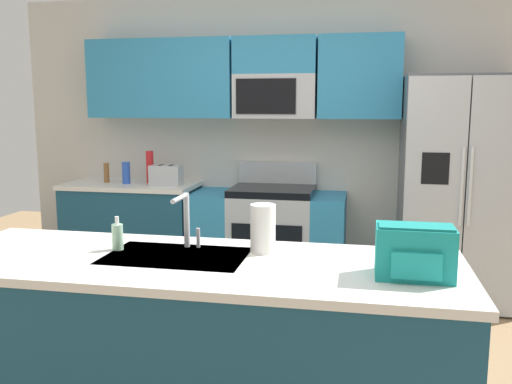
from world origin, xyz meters
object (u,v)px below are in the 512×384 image
object	(u,v)px
sink_faucet	(186,216)
paper_towel_roll	(263,229)
backpack	(415,251)
pepper_mill	(107,173)
bottle_red	(150,167)
soap_dispenser	(118,236)
toaster	(166,175)
range_oven	(268,237)
refrigerator	(457,191)
bottle_blue	(126,173)

from	to	relation	value
sink_faucet	paper_towel_roll	world-z (taller)	sink_faucet
backpack	pepper_mill	bearing A→B (deg)	137.15
bottle_red	soap_dispenser	world-z (taller)	bottle_red
toaster	paper_towel_roll	xyz separation A→B (m)	(1.27, -2.07, 0.03)
pepper_mill	range_oven	bearing A→B (deg)	0.09
refrigerator	paper_towel_roll	distance (m)	2.39
toaster	range_oven	bearing A→B (deg)	3.23
bottle_red	refrigerator	bearing A→B (deg)	-2.23
toaster	pepper_mill	size ratio (longest dim) A/B	1.54
toaster	backpack	xyz separation A→B (m)	(1.97, -2.34, 0.03)
pepper_mill	bottle_blue	distance (m)	0.22
toaster	sink_faucet	distance (m)	2.25
backpack	paper_towel_roll	bearing A→B (deg)	158.88
sink_faucet	backpack	xyz separation A→B (m)	(1.09, -0.27, -0.05)
pepper_mill	paper_towel_roll	xyz separation A→B (m)	(1.88, -2.12, 0.03)
refrigerator	toaster	world-z (taller)	refrigerator
pepper_mill	backpack	distance (m)	3.51
range_oven	backpack	distance (m)	2.67
paper_towel_roll	bottle_red	bearing A→B (deg)	124.14
range_oven	toaster	world-z (taller)	range_oven
bottle_blue	range_oven	bearing A→B (deg)	1.68
range_oven	sink_faucet	bearing A→B (deg)	-91.38
bottle_blue	sink_faucet	distance (m)	2.44
paper_towel_roll	backpack	bearing A→B (deg)	-21.12
range_oven	sink_faucet	size ratio (longest dim) A/B	4.82
backpack	toaster	bearing A→B (deg)	130.11
bottle_blue	backpack	xyz separation A→B (m)	(2.36, -2.35, 0.02)
refrigerator	pepper_mill	bearing A→B (deg)	178.72
refrigerator	bottle_blue	world-z (taller)	refrigerator
bottle_blue	sink_faucet	xyz separation A→B (m)	(1.27, -2.08, 0.07)
pepper_mill	bottle_blue	world-z (taller)	bottle_blue
toaster	paper_towel_roll	size ratio (longest dim) A/B	1.17
bottle_red	soap_dispenser	size ratio (longest dim) A/B	1.75
paper_towel_roll	backpack	distance (m)	0.75
bottle_red	bottle_blue	bearing A→B (deg)	-160.76
paper_towel_roll	bottle_blue	bearing A→B (deg)	128.65
toaster	paper_towel_roll	distance (m)	2.43
refrigerator	backpack	distance (m)	2.38
soap_dispenser	backpack	distance (m)	1.43
soap_dispenser	backpack	size ratio (longest dim) A/B	0.53
range_oven	bottle_red	size ratio (longest dim) A/B	4.56
range_oven	sink_faucet	xyz separation A→B (m)	(-0.05, -2.12, 0.62)
pepper_mill	sink_faucet	xyz separation A→B (m)	(1.48, -2.12, 0.08)
refrigerator	toaster	size ratio (longest dim) A/B	6.61
sink_faucet	toaster	bearing A→B (deg)	112.98
paper_towel_roll	sink_faucet	bearing A→B (deg)	179.90
paper_towel_roll	pepper_mill	bearing A→B (deg)	131.55
soap_dispenser	backpack	bearing A→B (deg)	-7.06
toaster	bottle_red	bearing A→B (deg)	155.65
range_oven	bottle_blue	xyz separation A→B (m)	(-1.32, -0.04, 0.56)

